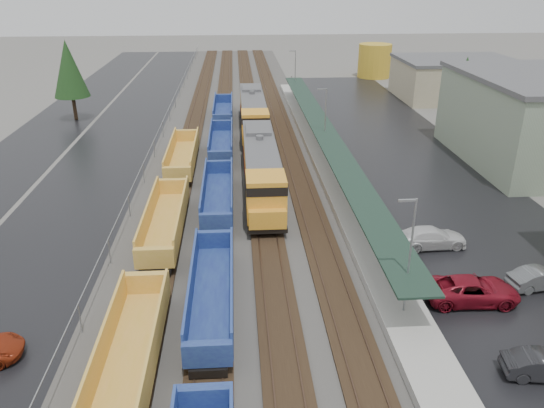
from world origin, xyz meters
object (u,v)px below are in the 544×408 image
(storage_tank, at_px, (374,61))
(parked_car_east_b, at_px, (472,290))
(locomotive_trail, at_px, (253,114))
(well_string_blue, at_px, (216,235))
(well_string_yellow, at_px, (130,358))
(parked_car_east_c, at_px, (431,238))
(locomotive_lead, at_px, (261,169))
(parked_car_east_e, at_px, (540,278))

(storage_tank, bearing_deg, parked_car_east_b, -99.50)
(locomotive_trail, height_order, well_string_blue, locomotive_trail)
(locomotive_trail, bearing_deg, storage_tank, 56.47)
(storage_tank, distance_m, parked_car_east_b, 79.43)
(well_string_yellow, xyz_separation_m, parked_car_east_c, (20.36, 12.86, -0.42))
(locomotive_lead, distance_m, parked_car_east_c, 16.92)
(well_string_blue, xyz_separation_m, parked_car_east_c, (16.36, -0.85, -0.38))
(locomotive_trail, bearing_deg, well_string_blue, -97.22)
(well_string_blue, bearing_deg, locomotive_trail, 82.78)
(parked_car_east_b, bearing_deg, well_string_blue, 66.03)
(well_string_yellow, bearing_deg, parked_car_east_b, 15.07)
(storage_tank, bearing_deg, locomotive_trail, -123.53)
(parked_car_east_c, bearing_deg, parked_car_east_b, 177.58)
(well_string_blue, bearing_deg, locomotive_lead, 69.27)
(locomotive_trail, relative_size, parked_car_east_c, 3.89)
(parked_car_east_e, bearing_deg, storage_tank, -15.17)
(locomotive_lead, height_order, well_string_yellow, locomotive_lead)
(well_string_yellow, bearing_deg, well_string_blue, 73.74)
(parked_car_east_e, bearing_deg, parked_car_east_c, 31.28)
(locomotive_lead, distance_m, well_string_blue, 11.38)
(locomotive_trail, height_order, well_string_yellow, locomotive_trail)
(parked_car_east_b, distance_m, parked_car_east_e, 5.33)
(locomotive_lead, xyz_separation_m, well_string_blue, (-4.00, -10.57, -1.36))
(storage_tank, xyz_separation_m, parked_car_east_c, (-13.17, -70.95, -2.44))
(locomotive_lead, distance_m, parked_car_east_b, 22.59)
(storage_tank, bearing_deg, parked_car_east_c, -100.51)
(well_string_yellow, height_order, storage_tank, storage_tank)
(locomotive_lead, xyz_separation_m, locomotive_trail, (0.00, 21.00, 0.00))
(parked_car_east_b, bearing_deg, storage_tank, -6.90)
(locomotive_lead, distance_m, storage_tank, 64.77)
(parked_car_east_e, bearing_deg, locomotive_trail, 15.25)
(locomotive_trail, distance_m, storage_tank, 46.22)
(locomotive_lead, height_order, parked_car_east_b, locomotive_lead)
(locomotive_lead, xyz_separation_m, well_string_yellow, (-8.00, -24.29, -1.32))
(locomotive_trail, bearing_deg, parked_car_east_c, -69.13)
(well_string_yellow, relative_size, parked_car_east_b, 13.33)
(locomotive_trail, xyz_separation_m, well_string_yellow, (-8.00, -45.29, -1.32))
(well_string_yellow, xyz_separation_m, storage_tank, (33.53, 83.81, 2.01))
(well_string_blue, bearing_deg, parked_car_east_c, -2.98)
(well_string_blue, bearing_deg, well_string_yellow, -106.26)
(locomotive_trail, relative_size, storage_tank, 3.27)
(well_string_yellow, bearing_deg, parked_car_east_c, 32.28)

